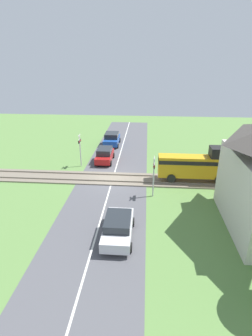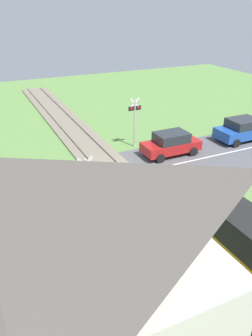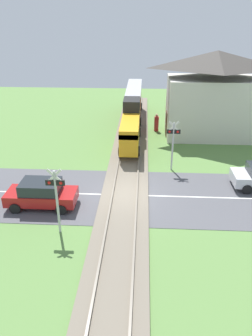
{
  "view_description": "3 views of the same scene",
  "coord_description": "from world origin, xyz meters",
  "px_view_note": "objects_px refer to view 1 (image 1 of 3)",
  "views": [
    {
      "loc": [
        22.25,
        3.02,
        10.54
      ],
      "look_at": [
        0.0,
        1.27,
        1.2
      ],
      "focal_mm": 28.0,
      "sensor_mm": 36.0,
      "label": 1
    },
    {
      "loc": [
        6.61,
        15.3,
        9.0
      ],
      "look_at": [
        0.0,
        1.27,
        1.2
      ],
      "focal_mm": 35.0,
      "sensor_mm": 36.0,
      "label": 2
    },
    {
      "loc": [
        1.01,
        -16.84,
        9.89
      ],
      "look_at": [
        0.0,
        1.27,
        1.2
      ],
      "focal_mm": 35.0,
      "sensor_mm": 36.0,
      "label": 3
    }
  ],
  "objects_px": {
    "car_far_side": "(118,227)",
    "crossing_signal_east_approach": "(154,172)",
    "crossing_signal_west_approach": "(80,146)",
    "pedestrian_by_station": "(251,187)",
    "car_near_crossing": "(105,155)",
    "train": "(247,165)",
    "car_behind_queue": "(112,139)"
  },
  "relations": [
    {
      "from": "train",
      "to": "car_far_side",
      "type": "bearing_deg",
      "value": -51.01
    },
    {
      "from": "car_near_crossing",
      "to": "car_far_side",
      "type": "bearing_deg",
      "value": 12.37
    },
    {
      "from": "car_near_crossing",
      "to": "crossing_signal_west_approach",
      "type": "relative_size",
      "value": 1.11
    },
    {
      "from": "train",
      "to": "car_behind_queue",
      "type": "bearing_deg",
      "value": -128.22
    },
    {
      "from": "car_behind_queue",
      "to": "car_near_crossing",
      "type": "bearing_deg",
      "value": 0.0
    },
    {
      "from": "train",
      "to": "car_near_crossing",
      "type": "bearing_deg",
      "value": -108.59
    },
    {
      "from": "car_near_crossing",
      "to": "pedestrian_by_station",
      "type": "xyz_separation_m",
      "value": [
        6.72,
        13.23,
        -0.07
      ]
    },
    {
      "from": "car_far_side",
      "to": "crossing_signal_east_approach",
      "type": "height_order",
      "value": "crossing_signal_east_approach"
    },
    {
      "from": "crossing_signal_west_approach",
      "to": "crossing_signal_east_approach",
      "type": "relative_size",
      "value": 1.0
    },
    {
      "from": "crossing_signal_west_approach",
      "to": "pedestrian_by_station",
      "type": "distance_m",
      "value": 16.43
    },
    {
      "from": "car_far_side",
      "to": "crossing_signal_west_approach",
      "type": "height_order",
      "value": "crossing_signal_west_approach"
    },
    {
      "from": "crossing_signal_west_approach",
      "to": "car_near_crossing",
      "type": "bearing_deg",
      "value": 123.9
    },
    {
      "from": "car_far_side",
      "to": "car_near_crossing",
      "type": "bearing_deg",
      "value": -167.63
    },
    {
      "from": "crossing_signal_east_approach",
      "to": "pedestrian_by_station",
      "type": "relative_size",
      "value": 2.18
    },
    {
      "from": "crossing_signal_east_approach",
      "to": "pedestrian_by_station",
      "type": "xyz_separation_m",
      "value": [
        -0.82,
        8.06,
        -1.48
      ]
    },
    {
      "from": "train",
      "to": "crossing_signal_east_approach",
      "type": "xyz_separation_m",
      "value": [
        3.0,
        -8.32,
        0.34
      ]
    },
    {
      "from": "pedestrian_by_station",
      "to": "car_far_side",
      "type": "bearing_deg",
      "value": -58.25
    },
    {
      "from": "car_near_crossing",
      "to": "car_behind_queue",
      "type": "height_order",
      "value": "car_behind_queue"
    },
    {
      "from": "train",
      "to": "car_near_crossing",
      "type": "height_order",
      "value": "train"
    },
    {
      "from": "car_near_crossing",
      "to": "pedestrian_by_station",
      "type": "relative_size",
      "value": 2.41
    },
    {
      "from": "car_far_side",
      "to": "crossing_signal_east_approach",
      "type": "xyz_separation_m",
      "value": [
        -5.59,
        2.29,
        1.43
      ]
    },
    {
      "from": "car_behind_queue",
      "to": "crossing_signal_west_approach",
      "type": "relative_size",
      "value": 1.13
    },
    {
      "from": "car_near_crossing",
      "to": "car_behind_queue",
      "type": "xyz_separation_m",
      "value": [
        -6.08,
        -0.0,
        0.04
      ]
    },
    {
      "from": "car_far_side",
      "to": "car_behind_queue",
      "type": "xyz_separation_m",
      "value": [
        -19.21,
        -2.88,
        0.07
      ]
    },
    {
      "from": "pedestrian_by_station",
      "to": "crossing_signal_west_approach",
      "type": "bearing_deg",
      "value": -108.47
    },
    {
      "from": "train",
      "to": "car_far_side",
      "type": "xyz_separation_m",
      "value": [
        8.59,
        -10.61,
        -1.09
      ]
    },
    {
      "from": "crossing_signal_west_approach",
      "to": "train",
      "type": "bearing_deg",
      "value": 79.23
    },
    {
      "from": "car_behind_queue",
      "to": "crossing_signal_west_approach",
      "type": "distance_m",
      "value": 8.07
    },
    {
      "from": "car_near_crossing",
      "to": "car_behind_queue",
      "type": "bearing_deg",
      "value": -180.0
    },
    {
      "from": "crossing_signal_west_approach",
      "to": "pedestrian_by_station",
      "type": "relative_size",
      "value": 2.18
    },
    {
      "from": "car_behind_queue",
      "to": "crossing_signal_west_approach",
      "type": "height_order",
      "value": "crossing_signal_west_approach"
    },
    {
      "from": "car_near_crossing",
      "to": "crossing_signal_east_approach",
      "type": "xyz_separation_m",
      "value": [
        7.54,
        5.17,
        1.41
      ]
    }
  ]
}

